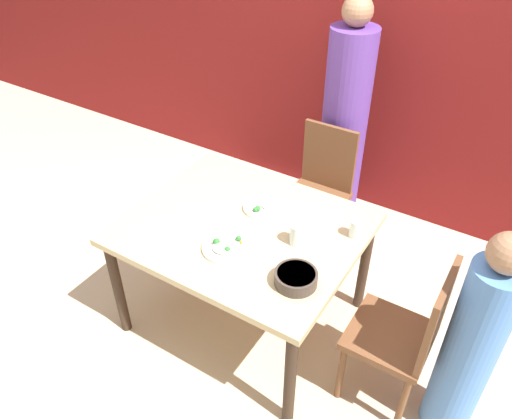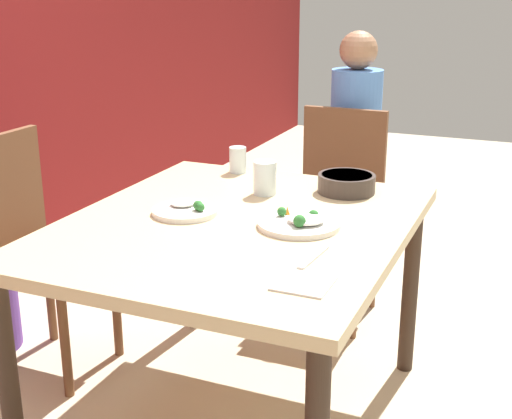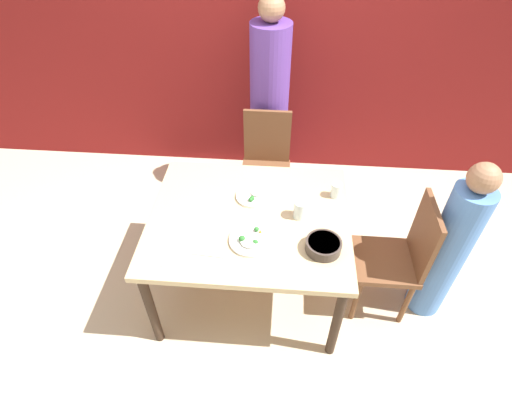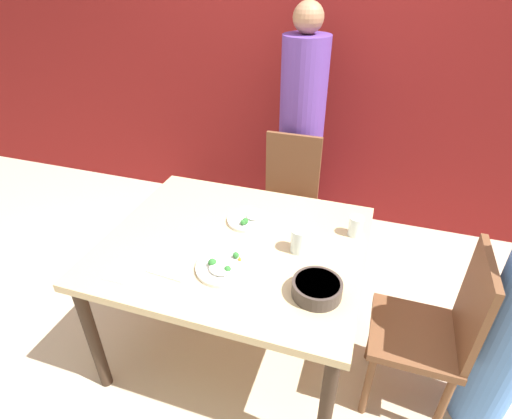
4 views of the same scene
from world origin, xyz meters
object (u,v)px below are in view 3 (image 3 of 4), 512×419
object	(u,v)px
chair_adult_spot	(266,164)
plate_rice_adult	(253,196)
person_child	(448,249)
chair_child_spot	(398,256)
bowl_curry	(323,245)
glass_water_tall	(300,209)
person_adult	(269,112)

from	to	relation	value
chair_adult_spot	plate_rice_adult	size ratio (longest dim) A/B	4.23
person_child	chair_child_spot	bearing A→B (deg)	-180.00
chair_adult_spot	bowl_curry	size ratio (longest dim) A/B	4.45
plate_rice_adult	glass_water_tall	size ratio (longest dim) A/B	1.81
person_adult	bowl_curry	distance (m)	1.49
chair_child_spot	bowl_curry	world-z (taller)	chair_child_spot
chair_adult_spot	person_adult	bearing A→B (deg)	90.00
person_adult	glass_water_tall	xyz separation A→B (m)	(0.26, -1.17, -0.00)
person_adult	glass_water_tall	bearing A→B (deg)	-77.42
chair_adult_spot	person_adult	xyz separation A→B (m)	(-0.00, 0.33, 0.29)
bowl_curry	glass_water_tall	xyz separation A→B (m)	(-0.13, 0.26, 0.02)
person_child	plate_rice_adult	distance (m)	1.28
person_child	plate_rice_adult	size ratio (longest dim) A/B	5.71
chair_child_spot	plate_rice_adult	distance (m)	1.02
chair_child_spot	glass_water_tall	distance (m)	0.72
chair_adult_spot	chair_child_spot	bearing A→B (deg)	-44.98
chair_adult_spot	chair_child_spot	xyz separation A→B (m)	(0.91, -0.91, 0.00)
chair_adult_spot	person_child	bearing A→B (deg)	-37.23
glass_water_tall	person_adult	bearing A→B (deg)	102.58
chair_child_spot	person_child	distance (m)	0.30
person_child	glass_water_tall	bearing A→B (deg)	175.62
glass_water_tall	bowl_curry	bearing A→B (deg)	-62.91
chair_child_spot	glass_water_tall	size ratio (longest dim) A/B	7.66
chair_adult_spot	glass_water_tall	size ratio (longest dim) A/B	7.66
person_child	bowl_curry	size ratio (longest dim) A/B	6.02
plate_rice_adult	glass_water_tall	distance (m)	0.35
chair_child_spot	glass_water_tall	world-z (taller)	chair_child_spot
chair_child_spot	glass_water_tall	bearing A→B (deg)	-96.30
chair_child_spot	bowl_curry	xyz separation A→B (m)	(-0.52, -0.19, 0.27)
plate_rice_adult	glass_water_tall	xyz separation A→B (m)	(0.31, -0.16, 0.05)
person_child	glass_water_tall	size ratio (longest dim) A/B	10.36
chair_adult_spot	glass_water_tall	distance (m)	0.93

